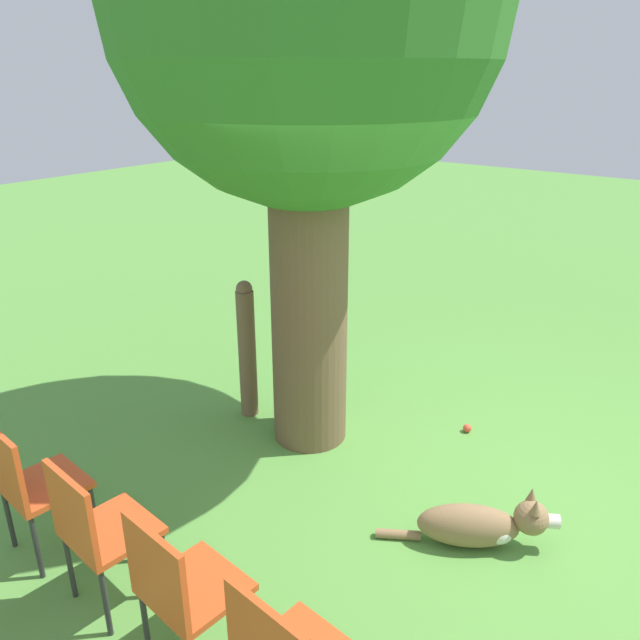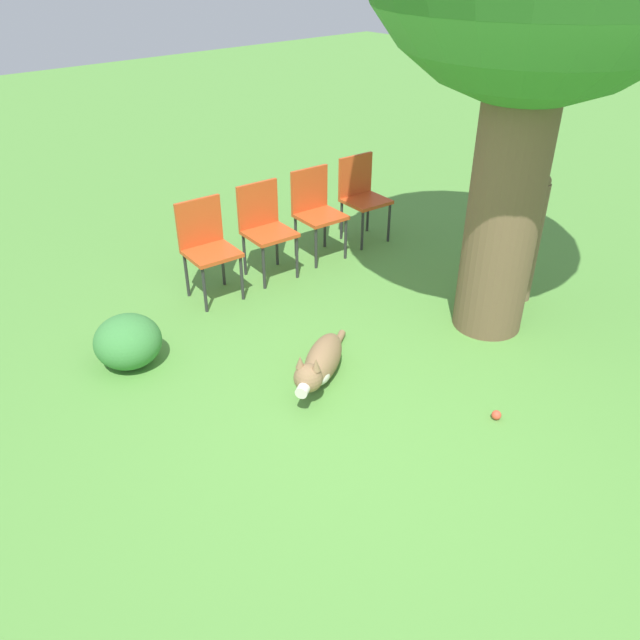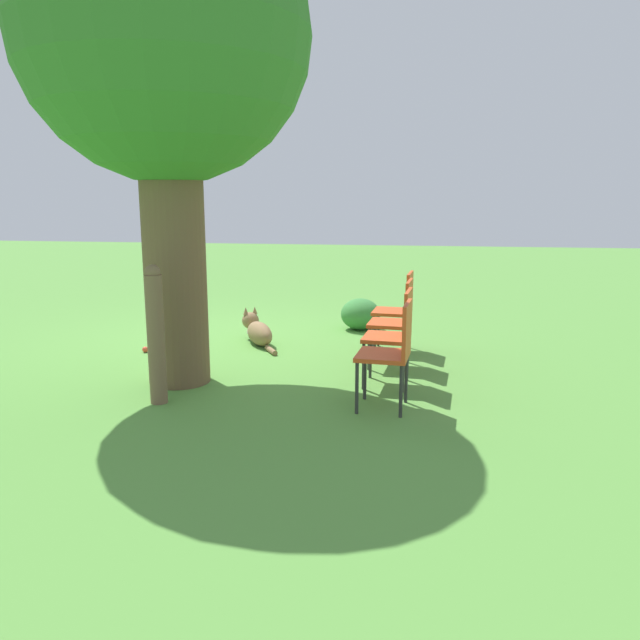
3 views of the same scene
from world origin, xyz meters
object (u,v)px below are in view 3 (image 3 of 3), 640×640
object	(u,v)px
red_chair_0	(399,306)
red_chair_3	(393,347)
oak_tree	(165,43)
fence_post	(156,334)
red_chair_2	(396,330)
red_chair_1	(398,317)
tennis_ball	(145,349)
dog	(258,331)

from	to	relation	value
red_chair_0	red_chair_3	size ratio (longest dim) A/B	1.00
oak_tree	red_chair_0	bearing A→B (deg)	-143.88
red_chair_0	fence_post	bearing A→B (deg)	51.99
fence_post	red_chair_2	bearing A→B (deg)	-158.13
oak_tree	red_chair_1	bearing A→B (deg)	-157.75
red_chair_1	red_chair_3	size ratio (longest dim) A/B	1.00
oak_tree	tennis_ball	bearing A→B (deg)	-51.38
tennis_ball	red_chair_2	bearing A→B (deg)	163.85
red_chair_2	oak_tree	bearing A→B (deg)	10.39
dog	red_chair_2	bearing A→B (deg)	-162.02
red_chair_3	tennis_ball	bearing A→B (deg)	-22.13
red_chair_0	red_chair_2	bearing A→B (deg)	95.27
tennis_ball	red_chair_3	bearing A→B (deg)	152.51
tennis_ball	dog	bearing A→B (deg)	-151.80
oak_tree	red_chair_3	bearing A→B (deg)	166.87
dog	red_chair_1	bearing A→B (deg)	-146.47
red_chair_0	red_chair_3	distance (m)	1.97
red_chair_1	oak_tree	bearing A→B (deg)	27.61
oak_tree	tennis_ball	distance (m)	3.29
dog	red_chair_3	size ratio (longest dim) A/B	1.08
red_chair_3	red_chair_1	bearing A→B (deg)	-84.73
oak_tree	dog	world-z (taller)	oak_tree
fence_post	red_chair_0	bearing A→B (deg)	-133.37
dog	red_chair_2	size ratio (longest dim) A/B	1.08
fence_post	tennis_ball	size ratio (longest dim) A/B	17.66
red_chair_3	oak_tree	bearing A→B (deg)	-7.77
red_chair_2	tennis_ball	xyz separation A→B (m)	(2.85, -0.82, -0.50)
red_chair_2	red_chair_3	xyz separation A→B (m)	(0.00, 0.66, 0.00)
dog	red_chair_1	distance (m)	1.90
fence_post	red_chair_2	size ratio (longest dim) A/B	1.32
dog	red_chair_0	xyz separation A→B (m)	(-1.69, 0.13, 0.38)
red_chair_3	red_chair_2	bearing A→B (deg)	-84.73
red_chair_1	tennis_ball	bearing A→B (deg)	1.99
red_chair_2	tennis_ball	bearing A→B (deg)	-10.79
fence_post	tennis_ball	xyz separation A→B (m)	(0.85, -1.63, -0.57)
oak_tree	red_chair_3	distance (m)	3.29
red_chair_0	red_chair_1	size ratio (longest dim) A/B	1.00
red_chair_0	red_chair_2	xyz separation A→B (m)	(0.00, 1.31, 0.00)
oak_tree	red_chair_1	world-z (taller)	oak_tree
oak_tree	dog	distance (m)	3.35
dog	fence_post	xyz separation A→B (m)	(0.31, 2.25, 0.46)
oak_tree	dog	size ratio (longest dim) A/B	4.52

